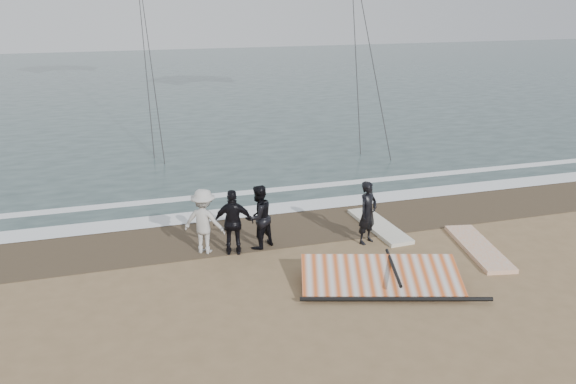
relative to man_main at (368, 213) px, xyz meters
name	(u,v)px	position (x,y,z in m)	size (l,w,h in m)	color
ground	(384,299)	(-0.84, -2.85, -0.86)	(120.00, 120.00, 0.00)	#8C704C
sea	(192,82)	(-0.84, 30.15, -0.84)	(120.00, 54.00, 0.02)	#233838
wet_sand	(317,223)	(-0.84, 1.65, -0.85)	(120.00, 2.80, 0.01)	#4C3D2B
foam_near	(302,206)	(-0.84, 3.05, -0.83)	(120.00, 0.90, 0.01)	white
foam_far	(287,189)	(-0.84, 4.75, -0.83)	(120.00, 0.45, 0.01)	white
man_main	(368,213)	(0.00, 0.00, 0.00)	(0.62, 0.41, 1.71)	black
board_white	(479,248)	(2.62, -1.26, -0.80)	(0.78, 2.78, 0.11)	silver
board_cream	(379,226)	(0.75, 0.82, -0.80)	(0.71, 2.66, 0.11)	silver
trio_cluster	(229,220)	(-3.61, 0.51, 0.00)	(2.56, 1.16, 1.73)	black
sail_rig	(375,277)	(-0.75, -2.18, -0.66)	(4.01, 2.64, 0.49)	black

